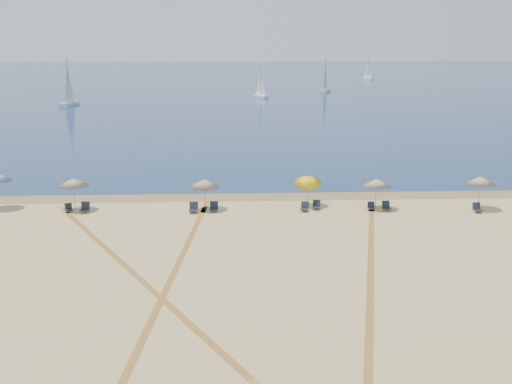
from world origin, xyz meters
TOP-DOWN VIEW (x-y plane):
  - ground at (0.00, 0.00)m, footprint 160.00×160.00m
  - ocean at (0.00, 225.00)m, footprint 500.00×500.00m
  - wet_sand at (0.00, 24.00)m, footprint 500.00×500.00m
  - umbrella_1 at (-12.82, 20.53)m, footprint 2.12×2.12m
  - umbrella_2 at (-3.63, 20.26)m, footprint 2.10×2.12m
  - umbrella_3 at (3.80, 20.84)m, footprint 1.95×2.02m
  - umbrella_4 at (8.54, 19.91)m, footprint 2.12×2.15m
  - umbrella_5 at (15.85, 19.50)m, footprint 2.08×2.10m
  - chair_1 at (-13.14, 20.07)m, footprint 0.69×0.73m
  - chair_2 at (-11.96, 19.90)m, footprint 0.62×0.72m
  - chair_3 at (-4.39, 19.47)m, footprint 0.64×0.74m
  - chair_4 at (-2.97, 19.69)m, footprint 0.60×0.70m
  - chair_5 at (3.40, 19.46)m, footprint 0.72×0.78m
  - chair_6 at (4.30, 19.92)m, footprint 0.69×0.75m
  - chair_7 at (8.12, 19.52)m, footprint 0.57×0.64m
  - chair_8 at (9.20, 19.43)m, footprint 0.58×0.67m
  - chair_9 at (15.41, 18.60)m, footprint 0.63×0.71m
  - sailboat_0 at (45.57, 186.98)m, footprint 3.44×4.75m
  - sailboat_1 at (5.50, 115.83)m, footprint 3.41×4.78m
  - sailboat_2 at (22.34, 131.22)m, footprint 3.48×5.78m
  - sailboat_3 at (-32.41, 99.02)m, footprint 2.68×6.14m
  - tire_tracks at (-2.21, 9.12)m, footprint 49.20×38.84m

SIDE VIEW (x-z plane):
  - ground at x=0.00m, z-range 0.00..0.00m
  - tire_tracks at x=-2.21m, z-range 0.00..0.00m
  - wet_sand at x=0.00m, z-range 0.00..0.00m
  - ocean at x=0.00m, z-range 0.01..0.01m
  - chair_7 at x=8.12m, z-range -0.04..0.55m
  - chair_1 at x=-13.14m, z-range -0.04..0.56m
  - chair_6 at x=4.30m, z-range -0.04..0.62m
  - chair_8 at x=9.20m, z-range -0.04..0.62m
  - chair_5 at x=3.40m, z-range -0.04..0.63m
  - chair_9 at x=15.41m, z-range -0.04..0.64m
  - chair_4 at x=-2.97m, z-range -0.04..0.65m
  - chair_2 at x=-11.96m, z-range -0.04..0.68m
  - chair_3 at x=-4.39m, z-range -0.04..0.69m
  - umbrella_4 at x=8.54m, z-range 0.78..3.02m
  - umbrella_2 at x=-3.63m, z-range 0.79..3.04m
  - umbrella_3 at x=3.80m, z-range 0.66..3.22m
  - umbrella_1 at x=-12.82m, z-range 0.84..3.21m
  - umbrella_5 at x=15.85m, z-range 0.87..3.30m
  - sailboat_0 at x=45.57m, z-range -1.41..5.72m
  - sailboat_1 at x=5.50m, z-range -1.41..5.73m
  - sailboat_2 at x=22.34m, z-range -1.66..6.76m
  - sailboat_3 at x=-32.41m, z-range -1.75..7.12m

